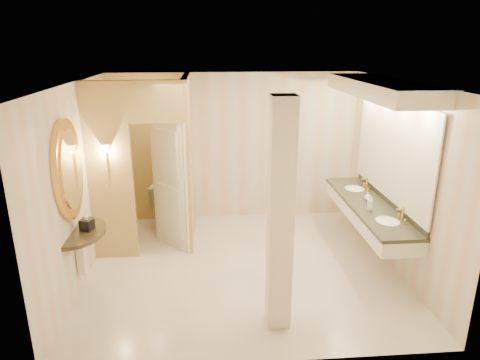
% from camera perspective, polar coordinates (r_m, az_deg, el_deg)
% --- Properties ---
extents(floor, '(4.50, 4.50, 0.00)m').
position_cam_1_polar(floor, '(6.51, 0.38, -11.53)').
color(floor, silver).
rests_on(floor, ground).
extents(ceiling, '(4.50, 4.50, 0.00)m').
position_cam_1_polar(ceiling, '(5.69, 0.43, 12.86)').
color(ceiling, white).
rests_on(ceiling, wall_back).
extents(wall_back, '(4.50, 0.02, 2.70)m').
position_cam_1_polar(wall_back, '(7.88, -0.85, 4.36)').
color(wall_back, beige).
rests_on(wall_back, floor).
extents(wall_front, '(4.50, 0.02, 2.70)m').
position_cam_1_polar(wall_front, '(4.12, 2.82, -8.86)').
color(wall_front, beige).
rests_on(wall_front, floor).
extents(wall_left, '(0.02, 4.00, 2.70)m').
position_cam_1_polar(wall_left, '(6.20, -20.81, -0.68)').
color(wall_left, beige).
rests_on(wall_left, floor).
extents(wall_right, '(0.02, 4.00, 2.70)m').
position_cam_1_polar(wall_right, '(6.54, 20.44, 0.32)').
color(wall_right, beige).
rests_on(wall_right, floor).
extents(toilet_closet, '(1.50, 1.55, 2.70)m').
position_cam_1_polar(toilet_closet, '(6.88, -9.78, 2.36)').
color(toilet_closet, '#DCBC73').
rests_on(toilet_closet, floor).
extents(wall_sconce, '(0.14, 0.14, 0.42)m').
position_cam_1_polar(wall_sconce, '(6.41, -17.38, 3.85)').
color(wall_sconce, gold).
rests_on(wall_sconce, toilet_closet).
extents(vanity, '(0.75, 2.70, 2.09)m').
position_cam_1_polar(vanity, '(6.57, 17.72, 3.22)').
color(vanity, white).
rests_on(vanity, floor).
extents(console_shelf, '(0.98, 0.98, 1.94)m').
position_cam_1_polar(console_shelf, '(5.80, -21.56, -2.09)').
color(console_shelf, black).
rests_on(console_shelf, floor).
extents(pillar, '(0.27, 0.27, 2.70)m').
position_cam_1_polar(pillar, '(4.76, 5.41, -5.11)').
color(pillar, white).
rests_on(pillar, floor).
extents(tissue_box, '(0.18, 0.18, 0.14)m').
position_cam_1_polar(tissue_box, '(5.92, -19.74, -5.60)').
color(tissue_box, black).
rests_on(tissue_box, console_shelf).
extents(toilet, '(0.60, 0.89, 0.84)m').
position_cam_1_polar(toilet, '(7.94, -9.58, -2.85)').
color(toilet, white).
rests_on(toilet, floor).
extents(soap_bottle_a, '(0.09, 0.09, 0.15)m').
position_cam_1_polar(soap_bottle_a, '(6.69, 16.90, -2.55)').
color(soap_bottle_a, beige).
rests_on(soap_bottle_a, vanity).
extents(soap_bottle_b, '(0.12, 0.12, 0.13)m').
position_cam_1_polar(soap_bottle_b, '(6.87, 16.66, -2.09)').
color(soap_bottle_b, silver).
rests_on(soap_bottle_b, vanity).
extents(soap_bottle_c, '(0.09, 0.10, 0.22)m').
position_cam_1_polar(soap_bottle_c, '(6.46, 16.96, -2.98)').
color(soap_bottle_c, '#C6B28C').
rests_on(soap_bottle_c, vanity).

